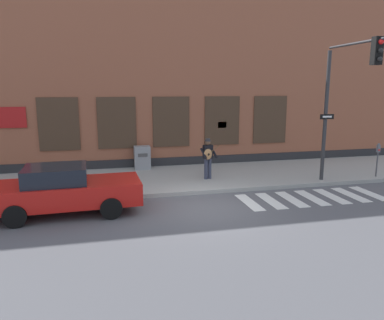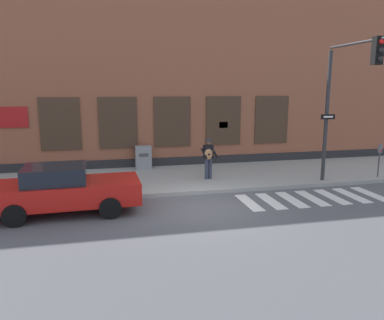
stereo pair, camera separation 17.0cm
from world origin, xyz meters
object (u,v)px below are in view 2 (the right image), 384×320
busker (208,156)px  parking_meter (380,155)px  red_car (63,189)px  traffic_light (345,89)px  utility_box (143,157)px

busker → parking_meter: size_ratio=1.17×
red_car → traffic_light: size_ratio=0.87×
busker → parking_meter: (7.11, -1.24, -0.02)m
traffic_light → parking_meter: size_ratio=3.72×
red_car → utility_box: 6.07m
busker → utility_box: (-2.44, 2.60, -0.43)m
red_car → parking_meter: size_ratio=3.25×
busker → parking_meter: bearing=-9.9°
red_car → utility_box: bearing=60.5°
parking_meter → red_car: bearing=-173.4°
utility_box → busker: bearing=-46.8°
red_car → busker: 6.07m
traffic_light → red_car: bearing=-177.8°
busker → red_car: bearing=-153.6°
busker → utility_box: bearing=133.2°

